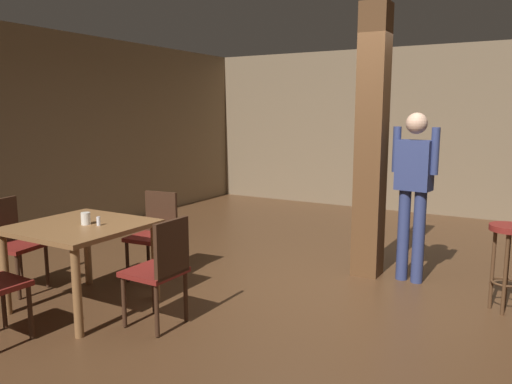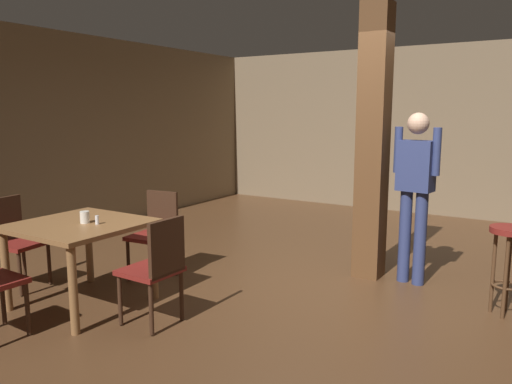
# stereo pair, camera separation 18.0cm
# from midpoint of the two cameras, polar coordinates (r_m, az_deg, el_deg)

# --- Properties ---
(ground_plane) EXTENTS (10.80, 10.80, 0.00)m
(ground_plane) POSITION_cam_midpoint_polar(r_m,az_deg,el_deg) (4.89, 5.77, -11.57)
(ground_plane) COLOR #4C301C
(wall_back) EXTENTS (8.00, 0.10, 2.80)m
(wall_back) POSITION_cam_midpoint_polar(r_m,az_deg,el_deg) (8.89, 18.00, 6.65)
(wall_back) COLOR #756047
(wall_back) RESTS_ON ground_plane
(wall_left) EXTENTS (0.10, 9.00, 2.80)m
(wall_left) POSITION_cam_midpoint_polar(r_m,az_deg,el_deg) (7.20, -24.62, 5.75)
(wall_left) COLOR #756047
(wall_left) RESTS_ON ground_plane
(pillar) EXTENTS (0.28, 0.28, 2.80)m
(pillar) POSITION_cam_midpoint_polar(r_m,az_deg,el_deg) (5.29, 12.10, 5.41)
(pillar) COLOR brown
(pillar) RESTS_ON ground_plane
(dining_table) EXTENTS (1.03, 1.03, 0.76)m
(dining_table) POSITION_cam_midpoint_polar(r_m,az_deg,el_deg) (4.68, -20.41, -4.82)
(dining_table) COLOR brown
(dining_table) RESTS_ON ground_plane
(chair_north) EXTENTS (0.46, 0.46, 0.89)m
(chair_north) POSITION_cam_midpoint_polar(r_m,az_deg,el_deg) (5.31, -12.38, -4.34)
(chair_north) COLOR maroon
(chair_north) RESTS_ON ground_plane
(chair_west) EXTENTS (0.47, 0.47, 0.89)m
(chair_west) POSITION_cam_midpoint_polar(r_m,az_deg,el_deg) (5.42, -27.06, -4.87)
(chair_west) COLOR maroon
(chair_west) RESTS_ON ground_plane
(chair_east) EXTENTS (0.43, 0.43, 0.89)m
(chair_east) POSITION_cam_midpoint_polar(r_m,az_deg,el_deg) (4.11, -12.03, -8.34)
(chair_east) COLOR maroon
(chair_east) RESTS_ON ground_plane
(napkin_cup) EXTENTS (0.08, 0.08, 0.11)m
(napkin_cup) POSITION_cam_midpoint_polar(r_m,az_deg,el_deg) (4.61, -19.95, -2.87)
(napkin_cup) COLOR silver
(napkin_cup) RESTS_ON dining_table
(salt_shaker) EXTENTS (0.03, 0.03, 0.08)m
(salt_shaker) POSITION_cam_midpoint_polar(r_m,az_deg,el_deg) (4.54, -18.65, -3.18)
(salt_shaker) COLOR silver
(salt_shaker) RESTS_ON dining_table
(standing_person) EXTENTS (0.47, 0.24, 1.72)m
(standing_person) POSITION_cam_midpoint_polar(r_m,az_deg,el_deg) (5.22, 16.62, 0.79)
(standing_person) COLOR navy
(standing_person) RESTS_ON ground_plane
(bar_stool_near) EXTENTS (0.33, 0.33, 0.77)m
(bar_stool_near) POSITION_cam_midpoint_polar(r_m,az_deg,el_deg) (4.79, 25.89, -5.78)
(bar_stool_near) COLOR maroon
(bar_stool_near) RESTS_ON ground_plane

